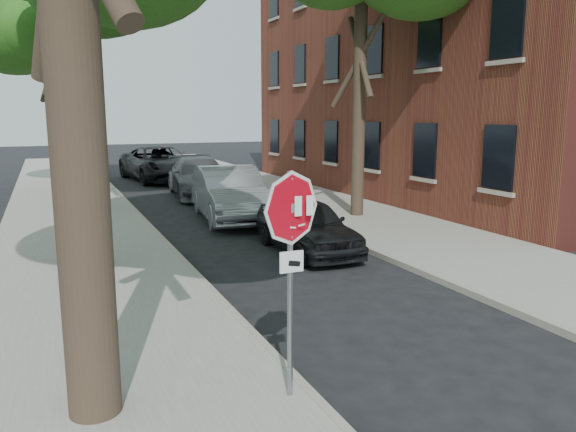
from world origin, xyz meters
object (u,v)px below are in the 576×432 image
(stop_sign, at_px, (291,241))
(car_b, at_px, (230,194))
(tree_far, at_px, (46,20))
(car_c, at_px, (199,177))
(car_d, at_px, (160,164))
(car_a, at_px, (307,225))
(apartment_building, at_px, (478,9))

(stop_sign, relative_size, car_b, 0.51)
(stop_sign, relative_size, tree_far, 0.28)
(car_c, bearing_deg, car_d, 99.71)
(car_b, xyz_separation_m, car_d, (-0.02, 11.67, 0.02))
(car_a, height_order, car_c, car_c)
(car_b, xyz_separation_m, car_c, (0.45, 5.57, -0.06))
(car_a, bearing_deg, car_d, 92.67)
(apartment_building, bearing_deg, stop_sign, -136.35)
(stop_sign, distance_m, car_d, 23.26)
(stop_sign, distance_m, car_c, 17.31)
(stop_sign, distance_m, car_b, 11.79)
(apartment_building, bearing_deg, car_a, -146.87)
(car_c, height_order, car_d, car_d)
(car_d, bearing_deg, stop_sign, -103.63)
(car_d, bearing_deg, car_b, -96.54)
(apartment_building, relative_size, stop_sign, 7.74)
(car_b, bearing_deg, car_c, 91.39)
(tree_far, bearing_deg, car_c, -38.20)
(tree_far, xyz_separation_m, car_b, (4.88, -9.75, -6.37))
(apartment_building, distance_m, stop_sign, 21.10)
(stop_sign, height_order, tree_far, tree_far)
(apartment_building, height_order, stop_sign, apartment_building)
(car_a, height_order, car_b, car_b)
(stop_sign, bearing_deg, apartment_building, 43.65)
(stop_sign, height_order, car_b, stop_sign)
(car_a, xyz_separation_m, car_c, (0.00, 10.36, 0.12))
(tree_far, distance_m, car_d, 8.23)
(tree_far, bearing_deg, car_b, -63.44)
(apartment_building, relative_size, car_b, 3.95)
(tree_far, distance_m, car_b, 12.63)
(tree_far, xyz_separation_m, car_d, (4.86, 1.92, -6.35))
(stop_sign, xyz_separation_m, car_c, (3.30, 16.95, -1.16))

